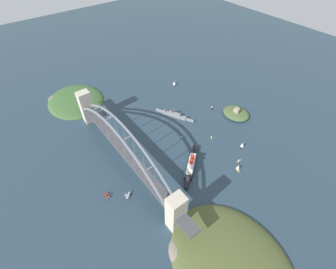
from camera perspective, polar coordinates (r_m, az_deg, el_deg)
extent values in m
plane|color=#283D4C|center=(353.91, -10.42, -6.59)|extent=(1400.00, 1400.00, 0.00)
cube|color=beige|center=(416.61, -19.18, 6.37)|extent=(15.69, 19.67, 58.10)
cube|color=beige|center=(273.45, 1.96, -18.43)|extent=(15.69, 19.67, 58.10)
cube|color=#47474C|center=(330.52, -11.11, -3.25)|extent=(220.87, 14.87, 2.40)
cube|color=#47474C|center=(431.28, -20.29, 7.82)|extent=(24.00, 14.87, 2.40)
cube|color=#47474C|center=(265.78, 4.87, -21.22)|extent=(24.00, 14.87, 2.40)
cube|color=gray|center=(397.87, -19.47, 5.93)|extent=(24.59, 1.80, 17.21)
cube|color=gray|center=(372.37, -18.56, 5.76)|extent=(24.29, 1.80, 14.15)
cube|color=gray|center=(348.93, -17.40, 5.16)|extent=(23.93, 1.80, 11.08)
cube|color=gray|center=(327.72, -15.96, 4.04)|extent=(23.53, 1.80, 7.97)
cube|color=gray|center=(309.00, -14.22, 2.33)|extent=(23.10, 1.80, 4.80)
cube|color=gray|center=(293.14, -12.18, -0.05)|extent=(23.10, 1.80, 4.80)
cube|color=gray|center=(280.62, -9.83, -3.14)|extent=(23.53, 1.80, 7.97)
cube|color=gray|center=(272.02, -7.20, -6.91)|extent=(23.93, 1.80, 11.08)
cube|color=gray|center=(267.95, -4.32, -11.27)|extent=(24.29, 1.80, 14.15)
cube|color=gray|center=(268.96, -1.29, -16.03)|extent=(24.59, 1.80, 17.21)
cube|color=gray|center=(400.60, -17.76, 6.73)|extent=(24.59, 1.80, 17.21)
cube|color=gray|center=(375.28, -16.73, 6.61)|extent=(24.29, 1.80, 14.15)
cube|color=gray|center=(352.04, -15.46, 6.07)|extent=(23.93, 1.80, 11.08)
cube|color=gray|center=(331.03, -13.91, 5.01)|extent=(23.53, 1.80, 7.97)
cube|color=gray|center=(312.51, -12.08, 3.37)|extent=(23.10, 1.80, 4.80)
cube|color=gray|center=(296.83, -9.95, 1.07)|extent=(23.10, 1.80, 4.80)
cube|color=gray|center=(284.48, -7.53, -1.92)|extent=(23.53, 1.80, 7.97)
cube|color=gray|center=(276.00, -4.86, -5.59)|extent=(23.93, 1.80, 11.08)
cube|color=gray|center=(271.98, -1.98, -9.85)|extent=(24.29, 1.80, 14.15)
cube|color=gray|center=(272.98, 1.04, -14.52)|extent=(24.59, 1.80, 17.21)
cube|color=gray|center=(412.41, -19.03, 6.31)|extent=(1.40, 13.39, 1.40)
cube|color=gray|center=(361.59, -17.08, 6.01)|extent=(1.40, 13.39, 1.40)
cube|color=gray|center=(319.41, -14.09, 3.83)|extent=(1.40, 13.39, 1.40)
cube|color=gray|center=(287.96, -9.91, -0.86)|extent=(1.40, 13.39, 1.40)
cube|color=gray|center=(270.99, -4.61, -8.29)|extent=(1.40, 13.39, 1.40)
cube|color=gray|center=(273.06, 1.43, -17.67)|extent=(1.40, 13.39, 1.40)
cylinder|color=gray|center=(388.61, -18.83, 5.19)|extent=(0.56, 0.56, 13.30)
cylinder|color=gray|center=(391.41, -17.08, 6.01)|extent=(0.56, 0.56, 13.30)
cylinder|color=gray|center=(367.68, -17.60, 4.10)|extent=(0.56, 0.56, 24.58)
cylinder|color=gray|center=(370.63, -15.77, 4.97)|extent=(0.56, 0.56, 24.58)
cylinder|color=gray|center=(348.12, -16.18, 2.69)|extent=(0.56, 0.56, 32.64)
cylinder|color=gray|center=(351.24, -14.25, 3.61)|extent=(0.56, 0.56, 32.64)
cylinder|color=gray|center=(330.13, -14.54, 0.90)|extent=(0.56, 0.56, 37.48)
cylinder|color=gray|center=(333.41, -12.53, 1.89)|extent=(0.56, 0.56, 37.48)
cylinder|color=gray|center=(313.93, -12.67, -1.29)|extent=(0.56, 0.56, 39.09)
cylinder|color=gray|center=(317.38, -10.58, -0.22)|extent=(0.56, 0.56, 39.09)
cylinder|color=gray|center=(299.80, -10.57, -3.91)|extent=(0.56, 0.56, 37.48)
cylinder|color=gray|center=(303.42, -8.40, -2.76)|extent=(0.56, 0.56, 37.48)
cylinder|color=gray|center=(288.07, -8.21, -6.97)|extent=(0.56, 0.56, 32.64)
cylinder|color=gray|center=(291.83, -5.98, -5.73)|extent=(0.56, 0.56, 32.64)
cylinder|color=gray|center=(279.07, -5.61, -10.45)|extent=(0.56, 0.56, 24.58)
cylinder|color=gray|center=(282.95, -3.33, -9.11)|extent=(0.56, 0.56, 24.58)
cylinder|color=gray|center=(273.15, -2.77, -14.29)|extent=(0.56, 0.56, 13.30)
cylinder|color=gray|center=(277.11, -0.47, -12.85)|extent=(0.56, 0.56, 13.30)
ellipsoid|color=#3D6033|center=(487.58, -21.49, 7.55)|extent=(115.72, 101.26, 16.36)
ellipsoid|color=#756B5B|center=(505.16, -25.43, 7.57)|extent=(40.50, 30.38, 9.00)
ellipsoid|color=#4C562D|center=(292.67, 15.11, -28.05)|extent=(146.60, 118.38, 24.44)
ellipsoid|color=#756B5B|center=(287.36, 4.82, -27.64)|extent=(51.31, 35.51, 13.44)
cube|color=black|center=(341.75, 5.60, -7.61)|extent=(37.04, 43.29, 5.71)
cube|color=black|center=(323.76, 4.60, -11.89)|extent=(14.12, 15.82, 5.71)
cube|color=black|center=(361.53, 6.48, -3.77)|extent=(15.02, 16.52, 5.71)
cube|color=white|center=(337.41, 5.67, -7.05)|extent=(28.60, 33.11, 5.26)
cube|color=white|center=(328.18, 5.42, -7.89)|extent=(10.91, 10.89, 3.20)
cylinder|color=red|center=(331.28, 5.69, -6.60)|extent=(4.68, 4.68, 7.59)
cylinder|color=red|center=(336.24, 5.93, -5.57)|extent=(4.68, 4.68, 7.59)
cylinder|color=tan|center=(318.30, 4.75, -10.84)|extent=(0.50, 0.50, 10.00)
cube|color=gray|center=(419.04, 1.59, 4.70)|extent=(42.67, 25.47, 3.91)
cube|color=gray|center=(410.87, 5.33, 3.51)|extent=(14.57, 9.19, 3.91)
cube|color=gray|center=(429.10, -2.00, 5.82)|extent=(14.83, 9.73, 3.91)
cube|color=gray|center=(416.53, 1.60, 5.11)|extent=(22.22, 14.53, 3.88)
cylinder|color=gray|center=(411.21, 4.16, 4.21)|extent=(4.67, 4.67, 2.20)
cylinder|color=gray|center=(423.82, -0.90, 5.80)|extent=(4.67, 4.67, 2.20)
cylinder|color=gray|center=(412.10, 1.62, 5.85)|extent=(0.60, 0.60, 10.00)
cylinder|color=#4C4C51|center=(415.28, 1.05, 5.72)|extent=(3.67, 3.67, 4.40)
ellipsoid|color=#4C6038|center=(438.16, 16.21, 5.02)|extent=(47.76, 41.47, 7.16)
cube|color=#9E937F|center=(434.39, 16.37, 5.63)|extent=(8.00, 8.00, 8.01)
cylinder|color=gray|center=(429.92, 16.53, 5.19)|extent=(3.60, 3.60, 8.81)
cylinder|color=#B7B7B2|center=(324.80, -14.51, -14.56)|extent=(0.99, 5.95, 0.90)
cylinder|color=#B7B7B2|center=(326.39, -14.75, -14.18)|extent=(0.99, 5.95, 0.90)
cylinder|color=navy|center=(323.86, -14.55, -14.46)|extent=(0.14, 0.14, 1.32)
cylinder|color=navy|center=(325.46, -14.79, -14.08)|extent=(0.14, 0.14, 1.32)
ellipsoid|color=#B21E19|center=(323.53, -14.71, -14.15)|extent=(1.47, 7.19, 1.37)
cylinder|color=navy|center=(323.24, -15.23, -14.41)|extent=(1.31, 0.82, 1.30)
cube|color=#B21E19|center=(322.96, -14.88, -14.17)|extent=(10.38, 1.85, 0.20)
cube|color=#B21E19|center=(323.74, -14.21, -13.88)|extent=(3.95, 1.16, 0.12)
cube|color=navy|center=(322.65, -14.25, -13.76)|extent=(0.14, 1.10, 1.50)
cylinder|color=#B7B7B2|center=(321.03, -9.67, -14.31)|extent=(4.56, 3.90, 0.90)
cylinder|color=#B7B7B2|center=(319.47, -9.89, -14.83)|extent=(4.56, 3.90, 0.90)
cylinder|color=navy|center=(320.10, -9.69, -14.21)|extent=(0.14, 0.14, 1.29)
cylinder|color=navy|center=(318.53, -9.92, -14.73)|extent=(0.14, 0.14, 1.29)
ellipsoid|color=beige|center=(318.27, -9.83, -14.36)|extent=(6.07, 5.18, 1.16)
cylinder|color=navy|center=(317.43, -9.30, -14.49)|extent=(1.31, 1.36, 1.10)
cube|color=beige|center=(317.61, -9.69, -14.35)|extent=(7.88, 9.27, 0.20)
cube|color=beige|center=(319.02, -10.35, -14.21)|extent=(3.35, 3.81, 0.12)
cube|color=navy|center=(317.99, -10.38, -14.10)|extent=(0.93, 0.78, 1.50)
cube|color=black|center=(384.06, 17.44, -2.95)|extent=(3.11, 6.12, 0.75)
cube|color=black|center=(381.47, 17.14, -3.27)|extent=(1.30, 2.08, 0.75)
cube|color=black|center=(386.66, 17.73, -2.64)|extent=(1.50, 2.11, 0.75)
cylinder|color=tan|center=(380.00, 17.57, -2.46)|extent=(0.16, 0.16, 9.76)
cone|color=white|center=(381.49, 17.68, -2.37)|extent=(6.09, 6.09, 7.81)
cube|color=black|center=(445.43, 10.59, 6.43)|extent=(7.79, 6.89, 0.81)
cube|color=black|center=(441.57, 10.68, 6.02)|extent=(2.98, 2.80, 0.81)
cube|color=black|center=(449.30, 10.50, 6.83)|extent=(3.17, 3.05, 0.81)
cube|color=beige|center=(445.56, 10.59, 6.60)|extent=(4.42, 4.14, 1.12)
cube|color=gold|center=(353.72, 16.63, -8.19)|extent=(6.22, 4.98, 0.82)
cube|color=gold|center=(351.72, 16.85, -8.68)|extent=(2.22, 1.90, 0.82)
cube|color=gold|center=(355.75, 16.43, -7.70)|extent=(2.32, 2.09, 0.82)
cylinder|color=tan|center=(349.55, 16.83, -7.75)|extent=(0.16, 0.16, 9.36)
cone|color=white|center=(350.80, 16.72, -7.58)|extent=(7.23, 7.23, 7.49)
cube|color=silver|center=(429.12, -13.92, 4.03)|extent=(5.38, 3.20, 0.86)
cube|color=silver|center=(426.48, -13.85, 3.75)|extent=(1.91, 1.39, 0.86)
cube|color=silver|center=(431.77, -13.98, 4.31)|extent=(1.96, 1.55, 0.86)
cube|color=beige|center=(428.91, -13.96, 4.20)|extent=(2.85, 2.04, 1.34)
cube|color=gold|center=(364.19, 16.89, -6.15)|extent=(2.28, 4.89, 1.25)
cube|color=gold|center=(366.01, 17.23, -5.92)|extent=(1.18, 1.66, 1.25)
cube|color=gold|center=(362.39, 16.54, -6.38)|extent=(1.39, 1.68, 1.25)
cube|color=beige|center=(362.86, 16.87, -6.06)|extent=(1.72, 2.49, 1.40)
cube|color=gold|center=(387.31, 10.53, -0.71)|extent=(3.92, 4.40, 0.81)
cube|color=gold|center=(385.31, 10.48, -1.00)|extent=(1.60, 1.69, 0.81)
cube|color=gold|center=(389.31, 10.58, -0.43)|extent=(1.75, 1.80, 0.81)
cube|color=beige|center=(386.91, 10.56, -0.55)|extent=(2.36, 2.51, 1.39)
cube|color=black|center=(499.19, 1.67, 11.95)|extent=(7.06, 5.80, 0.97)
cube|color=black|center=(497.98, 2.15, 11.85)|extent=(2.53, 2.23, 0.97)
cube|color=black|center=(500.43, 1.20, 12.06)|extent=(2.66, 2.45, 0.97)
cylinder|color=tan|center=(496.22, 1.74, 12.44)|extent=(0.16, 0.16, 9.38)
cone|color=white|center=(497.01, 1.53, 12.44)|extent=(8.13, 8.13, 7.50)
cube|color=#234C8C|center=(381.20, 3.32, -0.74)|extent=(3.60, 5.77, 1.00)
cube|color=#234C8C|center=(380.29, 2.79, -0.85)|extent=(1.54, 2.06, 1.00)
cube|color=#234C8C|center=(382.13, 3.84, -0.63)|extent=(1.71, 2.12, 1.00)
cube|color=beige|center=(380.65, 3.42, -0.61)|extent=(2.26, 3.07, 1.02)
cone|color=red|center=(365.12, -3.65, -3.28)|extent=(2.20, 2.20, 2.20)
sphere|color=#F2E566|center=(364.07, -3.66, -3.14)|extent=(0.50, 0.50, 0.50)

